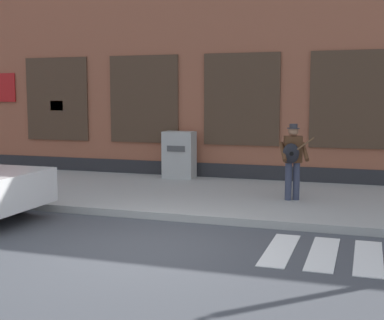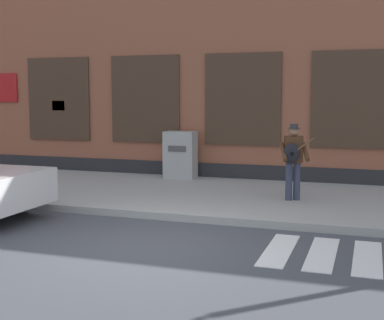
{
  "view_description": "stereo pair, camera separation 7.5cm",
  "coord_description": "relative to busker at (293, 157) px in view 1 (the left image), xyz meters",
  "views": [
    {
      "loc": [
        3.32,
        -7.78,
        2.44
      ],
      "look_at": [
        0.06,
        2.13,
        1.19
      ],
      "focal_mm": 50.0,
      "sensor_mm": 36.0,
      "label": 1
    },
    {
      "loc": [
        3.39,
        -7.75,
        2.44
      ],
      "look_at": [
        0.06,
        2.13,
        1.19
      ],
      "focal_mm": 50.0,
      "sensor_mm": 36.0,
      "label": 2
    }
  ],
  "objects": [
    {
      "name": "busker",
      "position": [
        0.0,
        0.0,
        0.0
      ],
      "size": [
        0.79,
        0.67,
        1.68
      ],
      "color": "#33384C",
      "rests_on": "sidewalk"
    },
    {
      "name": "ground_plane",
      "position": [
        -1.78,
        -3.96,
        -1.11
      ],
      "size": [
        160.0,
        160.0,
        0.0
      ],
      "primitive_type": "plane",
      "color": "#424449"
    },
    {
      "name": "utility_box",
      "position": [
        -3.45,
        2.26,
        -0.3
      ],
      "size": [
        0.87,
        0.54,
        1.31
      ],
      "color": "#ADADA8",
      "rests_on": "sidewalk"
    },
    {
      "name": "building_backdrop",
      "position": [
        -1.78,
        4.7,
        2.71
      ],
      "size": [
        28.0,
        4.06,
        7.66
      ],
      "color": "#99563D",
      "rests_on": "ground"
    },
    {
      "name": "sidewalk",
      "position": [
        -1.78,
        0.29,
        -1.03
      ],
      "size": [
        28.0,
        4.83,
        0.15
      ],
      "color": "#9E9E99",
      "rests_on": "ground"
    }
  ]
}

